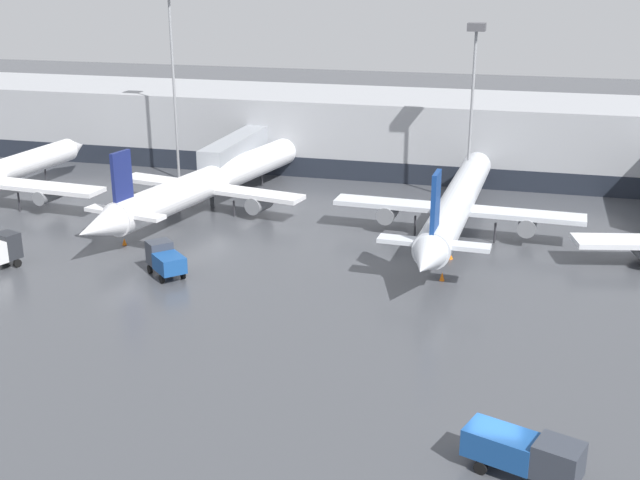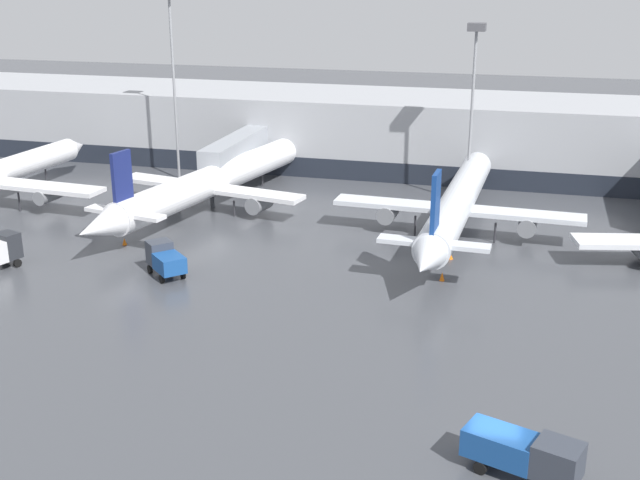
{
  "view_description": "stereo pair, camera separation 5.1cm",
  "coord_description": "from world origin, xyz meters",
  "px_view_note": "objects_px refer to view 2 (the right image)",
  "views": [
    {
      "loc": [
        0.52,
        -36.36,
        23.89
      ],
      "look_at": [
        -15.35,
        23.08,
        3.0
      ],
      "focal_mm": 45.0,
      "sensor_mm": 36.0,
      "label": 1
    },
    {
      "loc": [
        0.57,
        -36.35,
        23.89
      ],
      "look_at": [
        -15.35,
        23.08,
        3.0
      ],
      "focal_mm": 45.0,
      "sensor_mm": 36.0,
      "label": 2
    }
  ],
  "objects_px": {
    "parked_jet_2": "(210,182)",
    "traffic_cone_4": "(442,276)",
    "service_truck_2": "(524,452)",
    "traffic_cone_2": "(450,256)",
    "service_truck_1": "(165,259)",
    "parked_jet_4": "(457,204)",
    "apron_light_mast_4": "(475,63)",
    "apron_light_mast_0": "(171,35)",
    "traffic_cone_0": "(124,242)"
  },
  "relations": [
    {
      "from": "parked_jet_4",
      "to": "service_truck_2",
      "type": "distance_m",
      "value": 37.75
    },
    {
      "from": "service_truck_2",
      "to": "traffic_cone_0",
      "type": "height_order",
      "value": "service_truck_2"
    },
    {
      "from": "parked_jet_4",
      "to": "traffic_cone_2",
      "type": "bearing_deg",
      "value": -175.82
    },
    {
      "from": "traffic_cone_0",
      "to": "service_truck_2",
      "type": "bearing_deg",
      "value": -36.69
    },
    {
      "from": "parked_jet_4",
      "to": "parked_jet_2",
      "type": "bearing_deg",
      "value": 87.44
    },
    {
      "from": "parked_jet_2",
      "to": "traffic_cone_4",
      "type": "relative_size",
      "value": 53.07
    },
    {
      "from": "parked_jet_4",
      "to": "traffic_cone_2",
      "type": "distance_m",
      "value": 6.93
    },
    {
      "from": "service_truck_2",
      "to": "apron_light_mast_0",
      "type": "xyz_separation_m",
      "value": [
        -41.32,
        50.49,
        15.3
      ]
    },
    {
      "from": "apron_light_mast_0",
      "to": "apron_light_mast_4",
      "type": "bearing_deg",
      "value": -2.27
    },
    {
      "from": "service_truck_1",
      "to": "traffic_cone_2",
      "type": "height_order",
      "value": "service_truck_1"
    },
    {
      "from": "service_truck_2",
      "to": "traffic_cone_4",
      "type": "relative_size",
      "value": 8.29
    },
    {
      "from": "service_truck_2",
      "to": "traffic_cone_2",
      "type": "xyz_separation_m",
      "value": [
        -6.9,
        30.76,
        -1.18
      ]
    },
    {
      "from": "parked_jet_2",
      "to": "service_truck_2",
      "type": "bearing_deg",
      "value": -129.19
    },
    {
      "from": "service_truck_2",
      "to": "traffic_cone_2",
      "type": "relative_size",
      "value": 10.85
    },
    {
      "from": "traffic_cone_0",
      "to": "traffic_cone_2",
      "type": "relative_size",
      "value": 1.14
    },
    {
      "from": "service_truck_1",
      "to": "traffic_cone_2",
      "type": "distance_m",
      "value": 24.3
    },
    {
      "from": "traffic_cone_4",
      "to": "traffic_cone_0",
      "type": "bearing_deg",
      "value": 177.27
    },
    {
      "from": "service_truck_1",
      "to": "parked_jet_2",
      "type": "bearing_deg",
      "value": -36.01
    },
    {
      "from": "parked_jet_4",
      "to": "traffic_cone_4",
      "type": "height_order",
      "value": "parked_jet_4"
    },
    {
      "from": "traffic_cone_2",
      "to": "apron_light_mast_4",
      "type": "xyz_separation_m",
      "value": [
        -0.27,
        18.38,
        14.44
      ]
    },
    {
      "from": "service_truck_2",
      "to": "apron_light_mast_0",
      "type": "relative_size",
      "value": 0.28
    },
    {
      "from": "traffic_cone_0",
      "to": "apron_light_mast_0",
      "type": "bearing_deg",
      "value": 102.72
    },
    {
      "from": "service_truck_2",
      "to": "apron_light_mast_0",
      "type": "height_order",
      "value": "apron_light_mast_0"
    },
    {
      "from": "parked_jet_4",
      "to": "service_truck_1",
      "type": "distance_m",
      "value": 27.35
    },
    {
      "from": "parked_jet_2",
      "to": "traffic_cone_4",
      "type": "height_order",
      "value": "parked_jet_2"
    },
    {
      "from": "service_truck_2",
      "to": "traffic_cone_2",
      "type": "bearing_deg",
      "value": 121.97
    },
    {
      "from": "parked_jet_2",
      "to": "traffic_cone_0",
      "type": "relative_size",
      "value": 61.16
    },
    {
      "from": "parked_jet_2",
      "to": "parked_jet_4",
      "type": "height_order",
      "value": "parked_jet_4"
    },
    {
      "from": "parked_jet_4",
      "to": "service_truck_1",
      "type": "bearing_deg",
      "value": 128.97
    },
    {
      "from": "traffic_cone_2",
      "to": "apron_light_mast_4",
      "type": "height_order",
      "value": "apron_light_mast_4"
    },
    {
      "from": "service_truck_1",
      "to": "traffic_cone_4",
      "type": "bearing_deg",
      "value": -125.07
    },
    {
      "from": "service_truck_2",
      "to": "traffic_cone_0",
      "type": "distance_m",
      "value": 44.88
    },
    {
      "from": "traffic_cone_0",
      "to": "parked_jet_4",
      "type": "bearing_deg",
      "value": 19.5
    },
    {
      "from": "traffic_cone_0",
      "to": "apron_light_mast_4",
      "type": "bearing_deg",
      "value": 37.78
    },
    {
      "from": "traffic_cone_0",
      "to": "apron_light_mast_4",
      "type": "height_order",
      "value": "apron_light_mast_4"
    },
    {
      "from": "parked_jet_4",
      "to": "apron_light_mast_4",
      "type": "relative_size",
      "value": 2.01
    },
    {
      "from": "service_truck_2",
      "to": "parked_jet_4",
      "type": "bearing_deg",
      "value": 120.19
    },
    {
      "from": "traffic_cone_2",
      "to": "traffic_cone_4",
      "type": "bearing_deg",
      "value": -90.73
    },
    {
      "from": "traffic_cone_4",
      "to": "apron_light_mast_4",
      "type": "xyz_separation_m",
      "value": [
        -0.2,
        23.71,
        14.36
      ]
    },
    {
      "from": "traffic_cone_2",
      "to": "service_truck_1",
      "type": "bearing_deg",
      "value": -155.6
    },
    {
      "from": "parked_jet_4",
      "to": "traffic_cone_0",
      "type": "bearing_deg",
      "value": 111.8
    },
    {
      "from": "parked_jet_2",
      "to": "service_truck_2",
      "type": "height_order",
      "value": "parked_jet_2"
    },
    {
      "from": "apron_light_mast_0",
      "to": "traffic_cone_4",
      "type": "bearing_deg",
      "value": -36.11
    },
    {
      "from": "parked_jet_4",
      "to": "apron_light_mast_4",
      "type": "height_order",
      "value": "apron_light_mast_4"
    },
    {
      "from": "parked_jet_2",
      "to": "apron_light_mast_4",
      "type": "height_order",
      "value": "apron_light_mast_4"
    },
    {
      "from": "service_truck_1",
      "to": "service_truck_2",
      "type": "relative_size",
      "value": 0.73
    },
    {
      "from": "service_truck_2",
      "to": "traffic_cone_2",
      "type": "distance_m",
      "value": 31.54
    },
    {
      "from": "traffic_cone_0",
      "to": "traffic_cone_2",
      "type": "distance_m",
      "value": 29.35
    },
    {
      "from": "service_truck_1",
      "to": "service_truck_2",
      "type": "xyz_separation_m",
      "value": [
        29.0,
        -20.73,
        0.0
      ]
    },
    {
      "from": "service_truck_1",
      "to": "apron_light_mast_4",
      "type": "distance_m",
      "value": 38.2
    }
  ]
}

